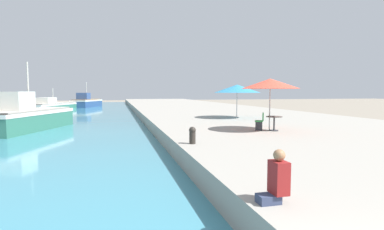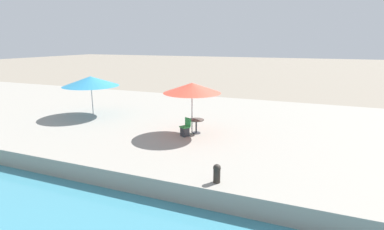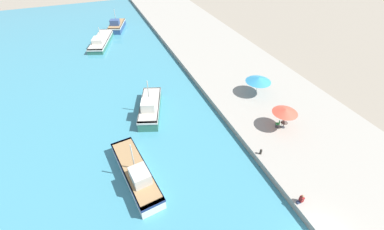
{
  "view_description": "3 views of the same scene",
  "coord_description": "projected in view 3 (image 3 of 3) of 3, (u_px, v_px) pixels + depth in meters",
  "views": [
    {
      "loc": [
        -2.19,
        -1.13,
        2.76
      ],
      "look_at": [
        1.5,
        13.56,
        1.58
      ],
      "focal_mm": 28.0,
      "sensor_mm": 36.0,
      "label": 1
    },
    {
      "loc": [
        -8.34,
        7.1,
        5.41
      ],
      "look_at": [
        5.35,
        12.64,
        1.78
      ],
      "focal_mm": 28.0,
      "sensor_mm": 36.0,
      "label": 2
    },
    {
      "loc": [
        -13.19,
        -5.06,
        20.87
      ],
      "look_at": [
        -4.0,
        18.0,
        1.38
      ],
      "focal_mm": 24.0,
      "sensor_mm": 36.0,
      "label": 3
    }
  ],
  "objects": [
    {
      "name": "person_at_quay",
      "position": [
        301.0,
        199.0,
        22.44
      ],
      "size": [
        0.52,
        0.36,
        0.96
      ],
      "color": "#333D5B",
      "rests_on": "quay_promenade"
    },
    {
      "name": "fishing_boat_mid",
      "position": [
        150.0,
        107.0,
        33.52
      ],
      "size": [
        4.95,
        8.34,
        4.82
      ],
      "rotation": [
        0.0,
        0.0,
        -0.33
      ],
      "color": "#33705B",
      "rests_on": "water_basin"
    },
    {
      "name": "cafe_umbrella_white",
      "position": [
        259.0,
        80.0,
        35.14
      ],
      "size": [
        3.49,
        3.49,
        2.52
      ],
      "color": "#B7B7B7",
      "rests_on": "quay_promenade"
    },
    {
      "name": "fishing_boat_far",
      "position": [
        101.0,
        41.0,
        51.87
      ],
      "size": [
        6.41,
        11.45,
        3.3
      ],
      "rotation": [
        0.0,
        0.0,
        -0.33
      ],
      "color": "#33705B",
      "rests_on": "water_basin"
    },
    {
      "name": "cafe_table",
      "position": [
        284.0,
        124.0,
        30.33
      ],
      "size": [
        0.8,
        0.8,
        0.74
      ],
      "color": "#333338",
      "rests_on": "quay_promenade"
    },
    {
      "name": "mooring_bollard",
      "position": [
        261.0,
        151.0,
        27.06
      ],
      "size": [
        0.26,
        0.26,
        0.65
      ],
      "color": "#2D2823",
      "rests_on": "quay_promenade"
    },
    {
      "name": "cafe_umbrella_pink",
      "position": [
        285.0,
        111.0,
        29.26
      ],
      "size": [
        2.91,
        2.91,
        2.64
      ],
      "color": "#B7B7B7",
      "rests_on": "quay_promenade"
    },
    {
      "name": "fishing_boat_distant",
      "position": [
        117.0,
        25.0,
        58.25
      ],
      "size": [
        5.08,
        7.71,
        4.49
      ],
      "rotation": [
        0.0,
        0.0,
        -0.34
      ],
      "color": "navy",
      "rests_on": "water_basin"
    },
    {
      "name": "fishing_boat_near",
      "position": [
        136.0,
        173.0,
        25.07
      ],
      "size": [
        3.54,
        9.45,
        4.59
      ],
      "rotation": [
        0.0,
        0.0,
        0.14
      ],
      "color": "silver",
      "rests_on": "water_basin"
    },
    {
      "name": "cafe_chair_left",
      "position": [
        277.0,
        125.0,
        30.53
      ],
      "size": [
        0.57,
        0.56,
        0.91
      ],
      "rotation": [
        0.0,
        0.0,
        1.07
      ],
      "color": "#2D2D33",
      "rests_on": "quay_promenade"
    },
    {
      "name": "water_basin",
      "position": [
        1.0,
        87.0,
        39.3
      ],
      "size": [
        56.0,
        90.0,
        0.04
      ],
      "color": "teal",
      "rests_on": "ground_plane"
    },
    {
      "name": "quay_promenade",
      "position": [
        213.0,
        49.0,
        49.55
      ],
      "size": [
        16.0,
        90.0,
        0.78
      ],
      "color": "gray",
      "rests_on": "ground_plane"
    }
  ]
}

